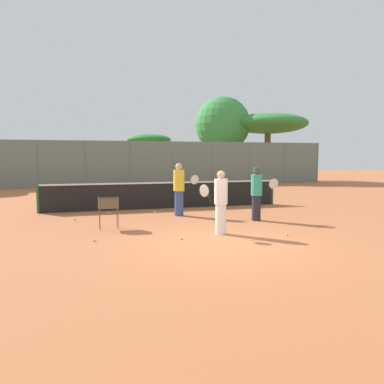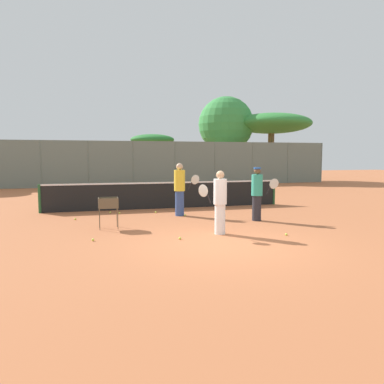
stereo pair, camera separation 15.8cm
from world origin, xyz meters
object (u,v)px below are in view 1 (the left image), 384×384
Objects in this scene: ball_cart at (108,206)px; player_yellow_shirt at (257,193)px; tennis_net at (165,195)px; parked_car at (3,175)px; player_red_cap at (179,189)px; player_white_outfit at (221,202)px.

player_yellow_shirt is at bearing 1.11° from ball_cart.
tennis_net is 18.35m from parked_car.
parked_car is at bearing 108.22° from ball_cart.
tennis_net is 5.54× the size of player_yellow_shirt.
player_red_cap is at bearing -63.26° from parked_car.
player_red_cap reaches higher than player_yellow_shirt.
player_white_outfit is at bearing -114.66° from player_yellow_shirt.
player_white_outfit is 3.36m from player_red_cap.
player_yellow_shirt is at bearing -153.69° from player_white_outfit.
player_red_cap is (-0.31, 3.34, 0.07)m from player_white_outfit.
player_yellow_shirt reaches higher than ball_cart.
player_yellow_shirt reaches higher than tennis_net.
player_yellow_shirt is at bearing -57.71° from tennis_net.
player_red_cap is 0.44× the size of parked_car.
tennis_net is 5.63× the size of player_white_outfit.
tennis_net is at bearing -101.14° from player_white_outfit.
ball_cart is at bearing -44.38° from player_white_outfit.
player_yellow_shirt is 4.76m from ball_cart.
ball_cart is 0.22× the size of parked_car.
tennis_net is 1.99m from player_red_cap.
player_yellow_shirt is (1.89, 1.68, 0.02)m from player_white_outfit.
player_red_cap reaches higher than tennis_net.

